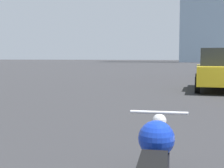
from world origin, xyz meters
name	(u,v)px	position (x,y,z in m)	size (l,w,h in m)	color
parked_car_yellow	(219,70)	(3.51, 15.09, 0.84)	(2.16, 4.53, 1.70)	gold
parked_car_silver	(224,64)	(3.51, 26.37, 0.89)	(2.24, 4.67, 1.78)	#BCBCC1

